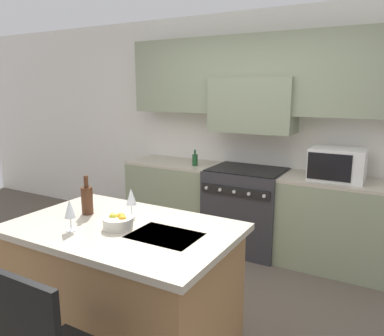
{
  "coord_description": "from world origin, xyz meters",
  "views": [
    {
      "loc": [
        1.48,
        -2.2,
        1.83
      ],
      "look_at": [
        -0.06,
        0.53,
        1.16
      ],
      "focal_mm": 35.0,
      "sensor_mm": 36.0,
      "label": 1
    }
  ],
  "objects_px": {
    "wine_glass_far": "(131,197)",
    "fruit_bowl": "(118,222)",
    "range_stove": "(246,209)",
    "oil_bottle_on_counter": "(195,159)",
    "wine_bottle": "(87,200)",
    "microwave": "(337,164)",
    "wine_glass_near": "(70,210)"
  },
  "relations": [
    {
      "from": "wine_glass_near",
      "to": "wine_glass_far",
      "type": "height_order",
      "value": "same"
    },
    {
      "from": "wine_glass_near",
      "to": "oil_bottle_on_counter",
      "type": "distance_m",
      "value": 2.22
    },
    {
      "from": "oil_bottle_on_counter",
      "to": "range_stove",
      "type": "bearing_deg",
      "value": 4.68
    },
    {
      "from": "range_stove",
      "to": "wine_bottle",
      "type": "height_order",
      "value": "wine_bottle"
    },
    {
      "from": "range_stove",
      "to": "wine_bottle",
      "type": "bearing_deg",
      "value": -104.64
    },
    {
      "from": "wine_glass_far",
      "to": "fruit_bowl",
      "type": "distance_m",
      "value": 0.26
    },
    {
      "from": "range_stove",
      "to": "wine_bottle",
      "type": "distance_m",
      "value": 2.09
    },
    {
      "from": "wine_glass_near",
      "to": "wine_glass_far",
      "type": "xyz_separation_m",
      "value": [
        0.17,
        0.42,
        0.0
      ]
    },
    {
      "from": "microwave",
      "to": "wine_glass_far",
      "type": "xyz_separation_m",
      "value": [
        -1.13,
        -1.85,
        -0.03
      ]
    },
    {
      "from": "wine_bottle",
      "to": "fruit_bowl",
      "type": "bearing_deg",
      "value": -16.34
    },
    {
      "from": "wine_glass_near",
      "to": "wine_bottle",
      "type": "bearing_deg",
      "value": 116.45
    },
    {
      "from": "microwave",
      "to": "wine_bottle",
      "type": "height_order",
      "value": "microwave"
    },
    {
      "from": "fruit_bowl",
      "to": "oil_bottle_on_counter",
      "type": "height_order",
      "value": "oil_bottle_on_counter"
    },
    {
      "from": "wine_glass_far",
      "to": "range_stove",
      "type": "bearing_deg",
      "value": 84.26
    },
    {
      "from": "oil_bottle_on_counter",
      "to": "wine_bottle",
      "type": "bearing_deg",
      "value": -86.03
    },
    {
      "from": "range_stove",
      "to": "wine_glass_far",
      "type": "distance_m",
      "value": 1.93
    },
    {
      "from": "oil_bottle_on_counter",
      "to": "fruit_bowl",
      "type": "bearing_deg",
      "value": -75.44
    },
    {
      "from": "wine_glass_far",
      "to": "microwave",
      "type": "bearing_deg",
      "value": 58.56
    },
    {
      "from": "range_stove",
      "to": "oil_bottle_on_counter",
      "type": "height_order",
      "value": "oil_bottle_on_counter"
    },
    {
      "from": "wine_glass_far",
      "to": "oil_bottle_on_counter",
      "type": "xyz_separation_m",
      "value": [
        -0.46,
        1.78,
        -0.06
      ]
    },
    {
      "from": "microwave",
      "to": "wine_glass_near",
      "type": "bearing_deg",
      "value": -119.92
    },
    {
      "from": "wine_glass_far",
      "to": "fruit_bowl",
      "type": "relative_size",
      "value": 1.06
    },
    {
      "from": "microwave",
      "to": "wine_glass_far",
      "type": "distance_m",
      "value": 2.17
    },
    {
      "from": "range_stove",
      "to": "fruit_bowl",
      "type": "relative_size",
      "value": 4.69
    },
    {
      "from": "wine_bottle",
      "to": "wine_glass_far",
      "type": "height_order",
      "value": "wine_bottle"
    },
    {
      "from": "wine_glass_far",
      "to": "oil_bottle_on_counter",
      "type": "relative_size",
      "value": 1.12
    },
    {
      "from": "wine_glass_near",
      "to": "fruit_bowl",
      "type": "distance_m",
      "value": 0.32
    },
    {
      "from": "range_stove",
      "to": "wine_glass_far",
      "type": "xyz_separation_m",
      "value": [
        -0.18,
        -1.83,
        0.59
      ]
    },
    {
      "from": "wine_bottle",
      "to": "fruit_bowl",
      "type": "height_order",
      "value": "wine_bottle"
    },
    {
      "from": "range_stove",
      "to": "fruit_bowl",
      "type": "xyz_separation_m",
      "value": [
        -0.12,
        -2.06,
        0.48
      ]
    },
    {
      "from": "wine_bottle",
      "to": "oil_bottle_on_counter",
      "type": "distance_m",
      "value": 1.9
    },
    {
      "from": "wine_glass_near",
      "to": "microwave",
      "type": "bearing_deg",
      "value": 60.08
    }
  ]
}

